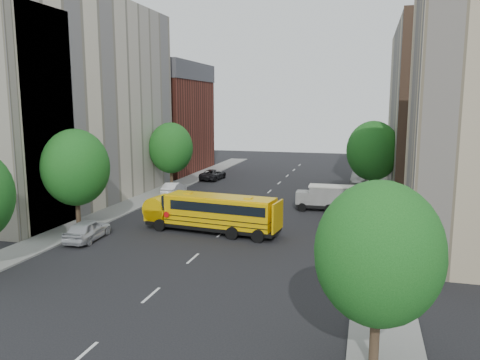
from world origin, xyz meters
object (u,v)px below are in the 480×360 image
at_px(school_bus, 211,211).
at_px(street_tree_5, 372,145).
at_px(parked_car_2, 213,174).
at_px(parked_car_5, 359,178).
at_px(parked_car_1, 174,188).
at_px(street_tree_4, 373,151).
at_px(parked_car_0, 87,230).
at_px(street_tree_2, 171,148).
at_px(street_tree_1, 76,167).
at_px(safari_truck, 328,197).
at_px(street_tree_3, 379,254).

bearing_deg(school_bus, street_tree_5, 73.53).
bearing_deg(school_bus, parked_car_2, 114.93).
relative_size(school_bus, parked_car_5, 2.26).
bearing_deg(street_tree_5, parked_car_1, -144.64).
bearing_deg(parked_car_5, street_tree_5, 63.59).
xyz_separation_m(street_tree_4, parked_car_0, (-19.80, -20.16, -4.31)).
bearing_deg(street_tree_2, school_bus, -57.38).
distance_m(street_tree_4, street_tree_5, 12.01).
xyz_separation_m(street_tree_2, parked_car_5, (20.60, 9.55, -4.05)).
relative_size(street_tree_1, school_bus, 0.74).
xyz_separation_m(safari_truck, parked_car_2, (-15.94, 14.14, -0.55)).
height_order(street_tree_1, street_tree_3, street_tree_1).
relative_size(street_tree_1, street_tree_3, 1.11).
height_order(street_tree_3, street_tree_4, street_tree_4).
xyz_separation_m(street_tree_2, safari_truck, (18.14, -5.87, -3.59)).
bearing_deg(street_tree_5, parked_car_5, -119.74).
distance_m(school_bus, parked_car_5, 27.42).
height_order(street_tree_2, parked_car_1, street_tree_2).
bearing_deg(parked_car_5, street_tree_4, -78.32).
bearing_deg(safari_truck, street_tree_5, 76.14).
distance_m(parked_car_0, parked_car_1, 17.57).
height_order(street_tree_5, safari_truck, street_tree_5).
xyz_separation_m(street_tree_2, parked_car_0, (2.20, -20.16, -4.06)).
bearing_deg(street_tree_2, safari_truck, -17.94).
relative_size(street_tree_3, parked_car_5, 1.50).
height_order(street_tree_5, parked_car_2, street_tree_5).
xyz_separation_m(street_tree_3, school_bus, (-11.91, 16.23, -2.81)).
distance_m(school_bus, parked_car_2, 25.31).
relative_size(street_tree_1, safari_truck, 1.43).
distance_m(street_tree_2, street_tree_3, 38.83).
distance_m(street_tree_1, street_tree_5, 37.20).
xyz_separation_m(parked_car_1, parked_car_5, (19.20, 12.17, 0.08)).
bearing_deg(school_bus, parked_car_0, -144.13).
distance_m(street_tree_4, parked_car_1, 21.22).
xyz_separation_m(parked_car_0, parked_car_5, (18.40, 29.71, 0.01)).
bearing_deg(safari_truck, parked_car_5, 79.26).
bearing_deg(safari_truck, school_bus, -130.78).
relative_size(school_bus, parked_car_1, 2.52).
xyz_separation_m(street_tree_1, parked_car_5, (20.60, 27.55, -4.17)).
bearing_deg(street_tree_1, safari_truck, 33.77).
distance_m(street_tree_3, parked_car_1, 36.08).
bearing_deg(street_tree_1, street_tree_3, -32.47).
distance_m(safari_truck, parked_car_2, 21.31).
relative_size(street_tree_4, parked_car_1, 1.91).
height_order(street_tree_1, street_tree_4, street_tree_4).
height_order(street_tree_5, school_bus, street_tree_5).
xyz_separation_m(street_tree_5, school_bus, (-11.91, -27.77, -3.05)).
relative_size(street_tree_2, parked_car_1, 1.81).
bearing_deg(safari_truck, street_tree_1, -147.90).
bearing_deg(parked_car_1, parked_car_0, 90.08).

